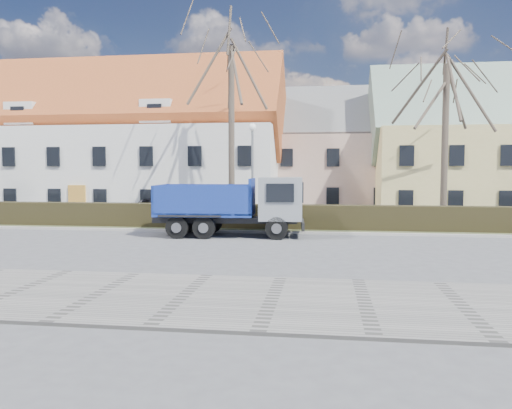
# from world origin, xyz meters

# --- Properties ---
(ground) EXTENTS (120.00, 120.00, 0.00)m
(ground) POSITION_xyz_m (0.00, 0.00, 0.00)
(ground) COLOR #4F4F52
(sidewalk_near) EXTENTS (80.00, 5.00, 0.08)m
(sidewalk_near) POSITION_xyz_m (0.00, -8.50, 0.04)
(sidewalk_near) COLOR gray
(sidewalk_near) RESTS_ON ground
(curb_far) EXTENTS (80.00, 0.30, 0.12)m
(curb_far) POSITION_xyz_m (0.00, 4.60, 0.06)
(curb_far) COLOR #A19C94
(curb_far) RESTS_ON ground
(grass_strip) EXTENTS (80.00, 3.00, 0.10)m
(grass_strip) POSITION_xyz_m (0.00, 6.20, 0.05)
(grass_strip) COLOR #3D4325
(grass_strip) RESTS_ON ground
(hedge) EXTENTS (60.00, 0.90, 1.30)m
(hedge) POSITION_xyz_m (0.00, 6.00, 0.65)
(hedge) COLOR black
(hedge) RESTS_ON ground
(building_white) EXTENTS (26.80, 10.80, 9.50)m
(building_white) POSITION_xyz_m (-13.00, 16.00, 4.75)
(building_white) COLOR silver
(building_white) RESTS_ON ground
(building_pink) EXTENTS (10.80, 8.80, 8.00)m
(building_pink) POSITION_xyz_m (4.00, 20.00, 4.00)
(building_pink) COLOR tan
(building_pink) RESTS_ON ground
(building_yellow) EXTENTS (18.80, 10.80, 8.50)m
(building_yellow) POSITION_xyz_m (16.00, 17.00, 4.25)
(building_yellow) COLOR #D9C577
(building_yellow) RESTS_ON ground
(tree_1) EXTENTS (9.20, 9.20, 12.65)m
(tree_1) POSITION_xyz_m (-2.00, 8.50, 6.33)
(tree_1) COLOR #483D32
(tree_1) RESTS_ON ground
(tree_2) EXTENTS (8.00, 8.00, 11.00)m
(tree_2) POSITION_xyz_m (10.00, 8.50, 5.50)
(tree_2) COLOR #483D32
(tree_2) RESTS_ON ground
(dump_truck) EXTENTS (7.58, 3.23, 2.97)m
(dump_truck) POSITION_xyz_m (-1.34, 3.32, 1.48)
(dump_truck) COLOR navy
(dump_truck) RESTS_ON ground
(streetlight) EXTENTS (0.46, 0.46, 5.84)m
(streetlight) POSITION_xyz_m (-0.54, 7.00, 2.92)
(streetlight) COLOR gray
(streetlight) RESTS_ON ground
(cart_frame) EXTENTS (0.83, 0.62, 0.68)m
(cart_frame) POSITION_xyz_m (-3.55, 4.34, 0.34)
(cart_frame) COLOR silver
(cart_frame) RESTS_ON ground
(parked_car_a) EXTENTS (4.36, 1.91, 1.46)m
(parked_car_a) POSITION_xyz_m (-7.25, 10.99, 0.73)
(parked_car_a) COLOR black
(parked_car_a) RESTS_ON ground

